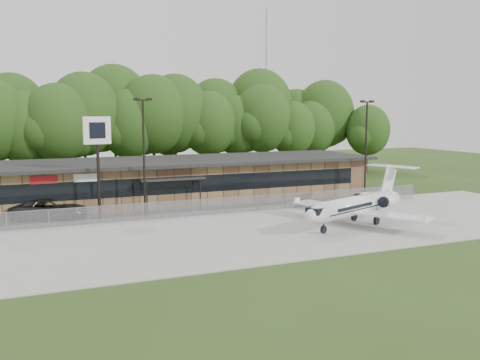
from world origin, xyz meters
name	(u,v)px	position (x,y,z in m)	size (l,w,h in m)	color
ground	(287,258)	(0.00, 0.00, 0.00)	(160.00, 160.00, 0.00)	#2F3F16
apron	(237,232)	(0.00, 8.00, 0.04)	(64.00, 18.00, 0.08)	#9E9B93
parking_lot	(190,207)	(0.00, 19.50, 0.03)	(50.00, 9.00, 0.06)	#383835
terminal	(176,180)	(0.00, 23.94, 2.18)	(41.00, 11.65, 4.30)	olive
fence	(205,207)	(0.00, 15.00, 0.78)	(46.00, 0.04, 1.52)	gray
treeline	(136,124)	(0.00, 42.00, 7.50)	(72.00, 12.00, 15.00)	#213C13
radio_mast	(266,90)	(22.00, 48.00, 12.50)	(0.20, 0.20, 25.00)	gray
light_pole_mid	(144,148)	(-5.00, 16.50, 5.98)	(1.55, 0.30, 10.23)	black
light_pole_right	(366,142)	(18.00, 16.50, 5.98)	(1.55, 0.30, 10.23)	black
business_jet	(357,206)	(9.71, 6.25, 1.63)	(13.32, 11.90, 4.57)	white
suv	(50,209)	(-12.61, 18.74, 0.89)	(2.96, 6.43, 1.79)	#2C2C2E
pole_sign	(97,141)	(-8.81, 16.79, 6.64)	(2.29, 0.54, 8.69)	black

